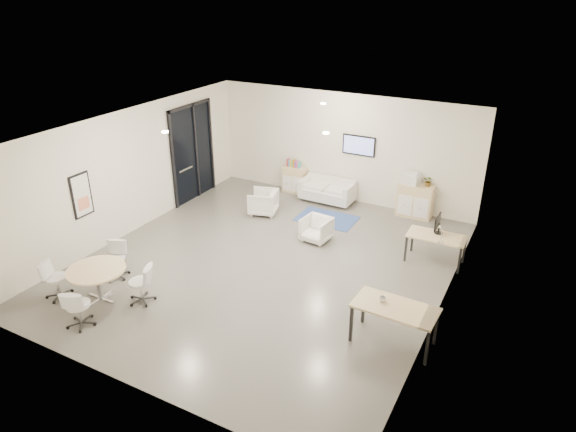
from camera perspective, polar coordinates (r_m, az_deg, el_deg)
The scene contains 21 objects.
room_shell at distance 11.40m, azimuth -2.55°, elevation 1.69°, with size 9.60×10.60×4.80m.
glass_door at distance 15.50m, azimuth -10.56°, elevation 7.24°, with size 0.09×1.90×2.85m.
artwork at distance 12.75m, azimuth -21.96°, elevation 2.15°, with size 0.05×0.54×1.04m.
wall_tv at distance 14.96m, azimuth 7.88°, elevation 7.78°, with size 0.98×0.06×0.58m.
ceiling_spots at distance 11.67m, azimuth -1.46°, elevation 10.46°, with size 3.14×4.14×0.03m.
sideboard_left at distance 15.99m, azimuth 0.74°, elevation 4.05°, with size 0.73×0.38×0.82m.
sideboard_right at distance 14.70m, azimuth 13.95°, elevation 1.66°, with size 0.95×0.46×0.95m.
books at distance 15.83m, azimuth 0.64°, elevation 5.83°, with size 0.43×0.14×0.22m.
printer at distance 14.51m, azimuth 13.53°, elevation 4.08°, with size 0.50×0.44×0.32m.
loveseat at distance 15.38m, azimuth 4.45°, elevation 2.77°, with size 1.59×0.82×0.59m.
blue_rug at distance 14.34m, azimuth 4.32°, elevation -0.29°, with size 1.62×1.08×0.01m, color navy.
armchair_left at distance 14.51m, azimuth -2.79°, elevation 1.68°, with size 0.74×0.70×0.76m, color white.
armchair_right at distance 13.00m, azimuth 3.17°, elevation -1.37°, with size 0.67×0.63×0.69m, color white.
desk_rear at distance 12.37m, azimuth 16.17°, elevation -2.40°, with size 1.34×0.69×0.69m.
desk_front at distance 9.50m, azimuth 11.81°, elevation -10.23°, with size 1.52×0.81×0.78m.
monitor at distance 12.38m, azimuth 16.31°, elevation -0.82°, with size 0.20×0.50×0.44m.
round_table at distance 11.22m, azimuth -20.51°, elevation -5.91°, with size 1.18×1.18×0.72m.
meeting_chairs at distance 11.33m, azimuth -20.34°, elevation -6.90°, with size 2.39×2.39×0.82m.
plant_cabinet at distance 14.45m, azimuth 15.35°, elevation 3.64°, with size 0.27×0.29×0.23m, color #3F7F3F.
plant_floor at distance 12.45m, azimuth -17.75°, elevation -5.36°, with size 0.16×0.29×0.13m, color #3F7F3F.
cup at distance 9.51m, azimuth 10.47°, elevation -9.00°, with size 0.12×0.10×0.12m, color white.
Camera 1 is at (5.37, -9.01, 6.07)m, focal length 32.00 mm.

